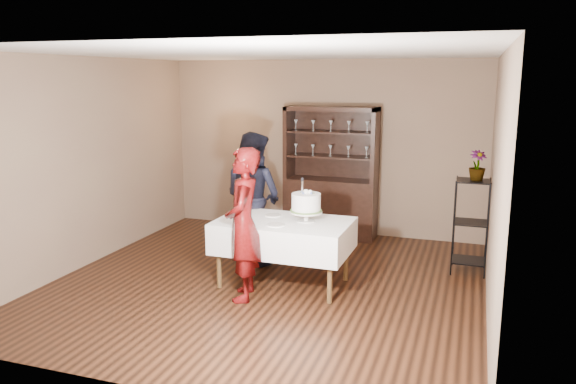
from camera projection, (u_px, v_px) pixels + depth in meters
name	position (u px, v px, depth m)	size (l,w,h in m)	color
floor	(267.00, 283.00, 6.76)	(5.00, 5.00, 0.00)	black
ceiling	(265.00, 53.00, 6.22)	(5.00, 5.00, 0.00)	silver
back_wall	(323.00, 147.00, 8.81)	(5.00, 0.02, 2.70)	brown
wall_left	(86.00, 162.00, 7.27)	(0.02, 5.00, 2.70)	brown
wall_right	(496.00, 186.00, 5.71)	(0.02, 5.00, 2.70)	brown
china_hutch	(331.00, 194.00, 8.66)	(1.40, 0.48, 2.00)	black
plant_etagere	(471.00, 222.00, 7.03)	(0.42, 0.42, 1.20)	black
cake_table	(284.00, 236.00, 6.62)	(1.58, 0.99, 0.78)	silver
woman	(243.00, 224.00, 6.16)	(0.62, 0.41, 1.70)	#3B0705
man	(253.00, 197.00, 7.44)	(0.85, 0.66, 1.74)	black
cake	(306.00, 204.00, 6.51)	(0.44, 0.44, 0.52)	silver
plate_near	(276.00, 225.00, 6.37)	(0.21, 0.21, 0.01)	silver
plate_far	(273.00, 215.00, 6.81)	(0.19, 0.19, 0.01)	silver
potted_plant	(477.00, 166.00, 6.87)	(0.21, 0.21, 0.37)	#527437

